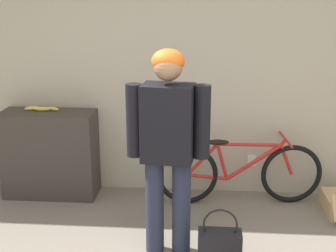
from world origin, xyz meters
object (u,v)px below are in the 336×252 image
bicycle (239,172)px  handbag (220,245)px  banana (41,109)px  person (168,137)px

bicycle → handbag: bicycle is taller
bicycle → handbag: 1.11m
bicycle → banana: (-1.99, 0.11, 0.58)m
banana → handbag: banana is taller
bicycle → handbag: size_ratio=3.56×
banana → handbag: bearing=-33.8°
person → banana: person is taller
person → banana: size_ratio=4.50×
handbag → bicycle: bearing=78.5°
banana → bicycle: bearing=-3.2°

